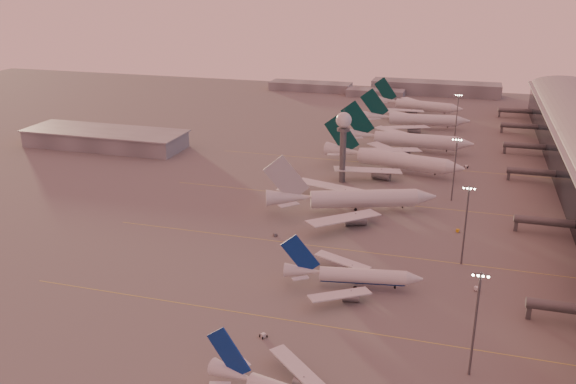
# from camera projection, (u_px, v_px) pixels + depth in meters

# --- Properties ---
(ground) EXTENTS (700.00, 700.00, 0.00)m
(ground) POSITION_uv_depth(u_px,v_px,m) (222.00, 333.00, 148.32)
(ground) COLOR #555252
(ground) RESTS_ON ground
(taxiway_markings) EXTENTS (180.00, 185.25, 0.02)m
(taxiway_markings) POSITION_uv_depth(u_px,v_px,m) (379.00, 252.00, 190.87)
(taxiway_markings) COLOR gold
(taxiway_markings) RESTS_ON ground
(hangar) EXTENTS (82.00, 27.00, 8.50)m
(hangar) POSITION_uv_depth(u_px,v_px,m) (105.00, 138.00, 305.03)
(hangar) COLOR slate
(hangar) RESTS_ON ground
(radar_tower) EXTENTS (6.40, 6.40, 31.10)m
(radar_tower) POSITION_uv_depth(u_px,v_px,m) (343.00, 133.00, 248.13)
(radar_tower) COLOR #505357
(radar_tower) RESTS_ON ground
(mast_a) EXTENTS (3.60, 0.56, 25.00)m
(mast_a) POSITION_uv_depth(u_px,v_px,m) (475.00, 320.00, 128.24)
(mast_a) COLOR #505357
(mast_a) RESTS_ON ground
(mast_b) EXTENTS (3.60, 0.56, 25.00)m
(mast_b) POSITION_uv_depth(u_px,v_px,m) (466.00, 222.00, 178.66)
(mast_b) COLOR #505357
(mast_b) RESTS_ON ground
(mast_c) EXTENTS (3.60, 0.56, 25.00)m
(mast_c) POSITION_uv_depth(u_px,v_px,m) (455.00, 166.00, 229.61)
(mast_c) COLOR #505357
(mast_c) RESTS_ON ground
(mast_d) EXTENTS (3.60, 0.56, 25.00)m
(mast_d) POSITION_uv_depth(u_px,v_px,m) (457.00, 115.00, 311.34)
(mast_d) COLOR #505357
(mast_d) RESTS_ON ground
(distant_horizon) EXTENTS (165.00, 37.50, 9.00)m
(distant_horizon) POSITION_uv_depth(u_px,v_px,m) (396.00, 88.00, 439.64)
(distant_horizon) COLOR slate
(distant_horizon) RESTS_ON ground
(narrowbody_mid) EXTENTS (39.08, 30.95, 15.36)m
(narrowbody_mid) POSITION_uv_depth(u_px,v_px,m) (353.00, 278.00, 168.43)
(narrowbody_mid) COLOR silver
(narrowbody_mid) RESTS_ON ground
(widebody_white) EXTENTS (60.56, 47.69, 22.24)m
(widebody_white) POSITION_uv_depth(u_px,v_px,m) (352.00, 202.00, 221.53)
(widebody_white) COLOR silver
(widebody_white) RESTS_ON ground
(greentail_a) EXTENTS (63.69, 50.98, 23.34)m
(greentail_a) POSITION_uv_depth(u_px,v_px,m) (392.00, 163.00, 266.76)
(greentail_a) COLOR silver
(greentail_a) RESTS_ON ground
(greentail_b) EXTENTS (65.08, 52.60, 23.65)m
(greentail_b) POSITION_uv_depth(u_px,v_px,m) (407.00, 143.00, 297.67)
(greentail_b) COLOR silver
(greentail_b) RESTS_ON ground
(greentail_c) EXTENTS (60.65, 48.74, 22.06)m
(greentail_c) POSITION_uv_depth(u_px,v_px,m) (415.00, 122.00, 340.62)
(greentail_c) COLOR silver
(greentail_c) RESTS_ON ground
(greentail_d) EXTENTS (56.27, 45.00, 20.67)m
(greentail_d) POSITION_uv_depth(u_px,v_px,m) (418.00, 107.00, 378.69)
(greentail_d) COLOR silver
(greentail_d) RESTS_ON ground
(gsv_tug_mid) EXTENTS (3.97, 3.70, 0.98)m
(gsv_tug_mid) POSITION_uv_depth(u_px,v_px,m) (263.00, 336.00, 146.21)
(gsv_tug_mid) COLOR silver
(gsv_tug_mid) RESTS_ON ground
(gsv_truck_b) EXTENTS (6.11, 4.13, 2.33)m
(gsv_truck_b) POSITION_uv_depth(u_px,v_px,m) (478.00, 287.00, 167.27)
(gsv_truck_b) COLOR silver
(gsv_truck_b) RESTS_ON ground
(gsv_truck_c) EXTENTS (5.46, 5.35, 2.27)m
(gsv_truck_c) POSITION_uv_depth(u_px,v_px,m) (276.00, 233.00, 202.23)
(gsv_truck_c) COLOR #55585A
(gsv_truck_c) RESTS_ON ground
(gsv_catering_b) EXTENTS (5.38, 3.54, 4.07)m
(gsv_catering_b) POSITION_uv_depth(u_px,v_px,m) (459.00, 227.00, 204.91)
(gsv_catering_b) COLOR #C29516
(gsv_catering_b) RESTS_ON ground
(gsv_tug_far) EXTENTS (4.33, 3.96, 1.06)m
(gsv_tug_far) POSITION_uv_depth(u_px,v_px,m) (328.00, 201.00, 232.04)
(gsv_tug_far) COLOR silver
(gsv_tug_far) RESTS_ON ground
(gsv_truck_d) EXTENTS (3.23, 5.82, 2.22)m
(gsv_truck_d) POSITION_uv_depth(u_px,v_px,m) (290.00, 165.00, 273.26)
(gsv_truck_d) COLOR silver
(gsv_truck_d) RESTS_ON ground
(gsv_tug_hangar) EXTENTS (4.34, 3.06, 1.13)m
(gsv_tug_hangar) POSITION_uv_depth(u_px,v_px,m) (466.00, 167.00, 273.02)
(gsv_tug_hangar) COLOR silver
(gsv_tug_hangar) RESTS_ON ground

